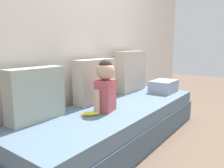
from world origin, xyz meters
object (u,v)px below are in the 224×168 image
Objects in this scene: throw_pillow_right at (131,71)px; throw_pillow_center at (95,81)px; banana at (90,114)px; toddler at (106,85)px; throw_pillow_left at (36,94)px; folded_blanket at (164,86)px; couch at (118,124)px.

throw_pillow_center is at bearing 180.00° from throw_pillow_right.
throw_pillow_right is 1.25m from banana.
throw_pillow_right reaches higher than toddler.
throw_pillow_right is at bearing 0.00° from throw_pillow_left.
throw_pillow_left is 0.64m from toddler.
folded_blanket is at bearing -4.83° from banana.
throw_pillow_center is 0.56m from banana.
throw_pillow_left is 1.78m from folded_blanket.
toddler is at bearing -162.49° from throw_pillow_right.
toddler is 0.32m from banana.
folded_blanket is at bearing -13.36° from throw_pillow_left.
throw_pillow_center reaches higher than throw_pillow_left.
banana is (-0.42, 0.01, 0.22)m from couch.
throw_pillow_center reaches higher than folded_blanket.
throw_pillow_left is 1.23× the size of folded_blanket.
toddler is 1.18m from folded_blanket.
banana is at bearing -40.40° from throw_pillow_left.
banana is (-1.19, -0.29, -0.26)m from throw_pillow_right.
toddler is 2.93× the size of banana.
throw_pillow_center is 0.99× the size of throw_pillow_right.
throw_pillow_center is (0.00, 0.31, 0.44)m from couch.
throw_pillow_center is at bearing 55.63° from toddler.
toddler reaches higher than banana.
folded_blanket is (1.17, -0.10, -0.18)m from toddler.
toddler is 1.25× the size of folded_blanket.
throw_pillow_center is at bearing 0.00° from throw_pillow_left.
couch is at bearing 173.92° from folded_blanket.
throw_pillow_center reaches higher than couch.
toddler is (-0.98, -0.31, -0.02)m from throw_pillow_right.
couch is 4.96× the size of toddler.
throw_pillow_left is 0.77m from throw_pillow_center.
couch is 1.00m from folded_blanket.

